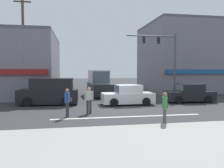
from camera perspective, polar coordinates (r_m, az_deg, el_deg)
ground_plane at (r=16.39m, az=1.32°, el=-6.02°), size 120.00×120.00×0.00m
lane_marking_stripe at (r=13.04m, az=4.31°, el=-8.50°), size 9.00×0.24×0.01m
sidewalk_curb at (r=8.42m, az=12.89°, el=-14.84°), size 40.00×5.00×0.16m
building_left_block at (r=26.37m, az=-25.95°, el=4.41°), size 10.64×11.39×6.57m
building_right_corner at (r=31.70m, az=19.81°, el=6.42°), size 12.11×10.26×8.86m
utility_pole_near_left at (r=20.41m, az=-22.11°, el=8.64°), size 1.40×0.22×8.95m
utility_pole_far_right at (r=25.29m, az=15.30°, el=6.11°), size 1.40×0.22×7.52m
traffic_light_mast at (r=21.56m, az=13.77°, el=7.31°), size 4.89×0.24×6.20m
box_truck_waiting_far at (r=23.61m, az=-3.43°, el=-0.03°), size 2.47×5.70×2.75m
sedan_crossing_leftbound at (r=17.51m, az=4.15°, el=-3.06°), size 4.13×1.93×1.58m
van_crossing_center at (r=18.15m, az=-15.94°, el=-2.02°), size 4.69×2.21×2.11m
sedan_parked_curbside at (r=19.98m, az=19.55°, el=-2.44°), size 4.18×2.04×1.58m
pedestrian_foreground_with_bag at (r=11.08m, az=13.62°, el=-5.75°), size 0.45×0.67×1.67m
pedestrian_mid_crossing at (r=13.85m, az=-6.05°, el=-3.83°), size 0.57×0.22×1.67m
pedestrian_far_side at (r=13.02m, az=-11.57°, el=-4.34°), size 0.42×0.67×1.67m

